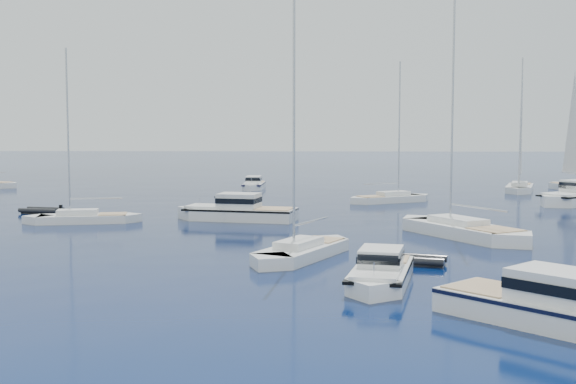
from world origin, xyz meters
The scene contains 14 objects.
ground centered at (0.00, 0.00, 0.00)m, with size 400.00×400.00×0.00m, color navy.
motor_cruiser_near centered at (6.31, 4.96, 0.00)m, with size 2.42×7.90×2.07m, color white, non-canonical shape.
motor_cruiser_right centered at (11.98, -1.82, 0.00)m, with size 2.99×9.76×2.56m, color white, non-canonical shape.
motor_cruiser_centre centered at (-2.61, 27.65, 0.00)m, with size 3.05×9.98×2.62m, color silver, non-canonical shape.
motor_cruiser_horizon centered at (-3.84, 56.66, 0.00)m, with size 2.21×7.23×1.90m, color white, non-canonical shape.
sailboat_fore centered at (2.70, 11.66, 0.00)m, with size 2.53×9.72×14.29m, color silver, non-canonical shape.
sailboat_mid_r centered at (12.86, 19.69, 0.00)m, with size 3.18×12.24×18.00m, color white, non-canonical shape.
sailboat_mid_l centered at (-13.79, 25.62, 0.00)m, with size 2.34×9.00×13.24m, color silver, non-canonical shape.
sailboat_centre centered at (10.43, 41.78, 0.00)m, with size 2.43×9.33×13.71m, color silver, non-canonical shape.
sailboat_sails_r centered at (32.49, 55.46, 0.00)m, with size 2.70×10.39×15.27m, color white, non-canonical shape.
sailboat_sails_far centered at (26.04, 54.53, 0.00)m, with size 2.69×10.33×15.19m, color silver, non-canonical shape.
tender_yellow centered at (12.32, 21.21, 0.00)m, with size 1.90×3.41×0.95m, color orange, non-canonical shape.
tender_grey_near centered at (8.69, 9.78, 0.00)m, with size 1.62×2.81×0.95m, color black, non-canonical shape.
tender_grey_far centered at (-19.09, 31.41, 0.00)m, with size 1.93×3.48×0.95m, color black, non-canonical shape.
Camera 1 is at (3.46, -27.01, 6.88)m, focal length 45.39 mm.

